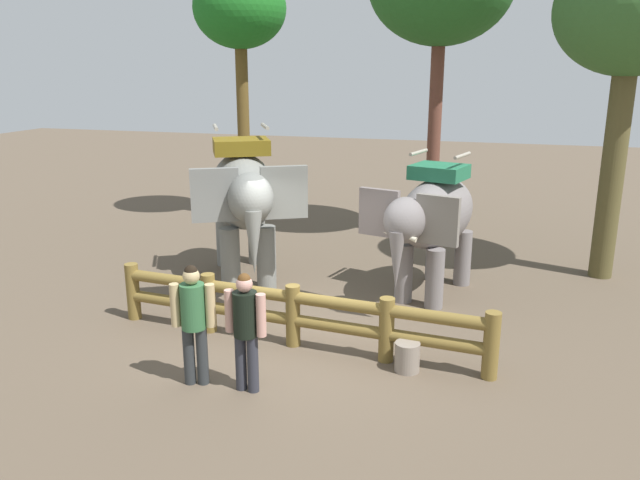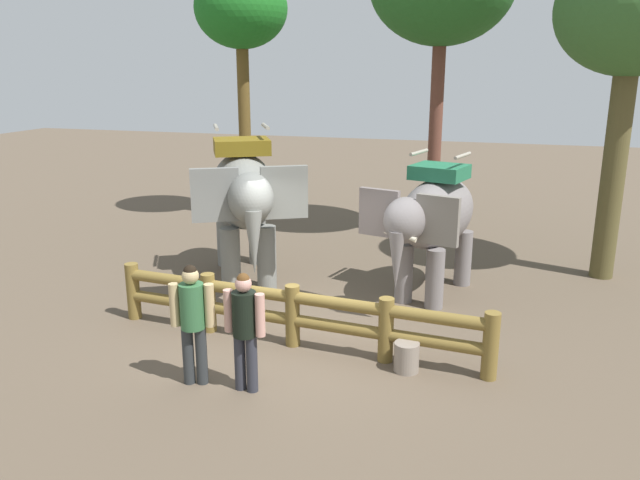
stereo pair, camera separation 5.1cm
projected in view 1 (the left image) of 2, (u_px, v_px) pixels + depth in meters
The scene contains 9 objects.
ground_plane at pixel (299, 338), 10.80m from camera, with size 60.00×60.00×0.00m, color brown.
log_fence at pixel (293, 311), 10.38m from camera, with size 6.59×0.77×1.05m.
elephant_near_left at pixel (244, 196), 13.26m from camera, with size 3.09×3.87×3.31m.
elephant_center at pixel (433, 218), 12.37m from camera, with size 2.23×3.45×2.88m.
tourist_woman_in_black at pixel (246, 324), 8.81m from camera, with size 0.63×0.36×1.77m.
tourist_man_in_blue at pixel (193, 316), 8.99m from camera, with size 0.63×0.43×1.82m.
tree_back_center at pixel (240, 13), 17.58m from camera, with size 2.61×2.61×7.15m.
tree_far_right at pixel (632, 17), 12.52m from camera, with size 3.05×3.05×6.87m.
feed_bucket at pixel (407, 357), 9.59m from camera, with size 0.38×0.38×0.46m.
Camera 1 is at (3.17, -9.44, 4.51)m, focal length 35.40 mm.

